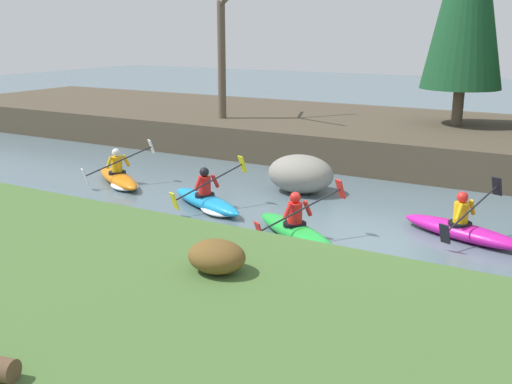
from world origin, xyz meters
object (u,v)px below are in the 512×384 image
(boulder_midstream, at_px, (301,174))
(kayaker_far_back, at_px, (119,178))
(kayaker_middle, at_px, (299,232))
(kayaker_lead, at_px, (463,229))
(kayaker_trailing, at_px, (208,201))

(boulder_midstream, bearing_deg, kayaker_far_back, -159.03)
(kayaker_middle, distance_m, kayaker_far_back, 6.52)
(kayaker_lead, distance_m, kayaker_middle, 3.38)
(kayaker_trailing, xyz_separation_m, kayaker_far_back, (-3.44, 0.69, 0.00))
(kayaker_middle, xyz_separation_m, boulder_midstream, (-1.62, 3.44, 0.31))
(kayaker_lead, relative_size, kayaker_trailing, 1.02)
(kayaker_middle, distance_m, boulder_midstream, 3.81)
(kayaker_trailing, bearing_deg, kayaker_lead, 32.56)
(kayaker_lead, xyz_separation_m, kayaker_middle, (-2.87, -1.77, -0.02))
(kayaker_lead, bearing_deg, kayaker_far_back, -160.10)
(kayaker_far_back, height_order, boulder_midstream, kayaker_far_back)
(kayaker_middle, relative_size, kayaker_trailing, 0.96)
(kayaker_far_back, bearing_deg, kayaker_lead, 31.15)
(kayaker_middle, distance_m, kayaker_trailing, 3.02)
(kayaker_middle, height_order, boulder_midstream, kayaker_middle)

